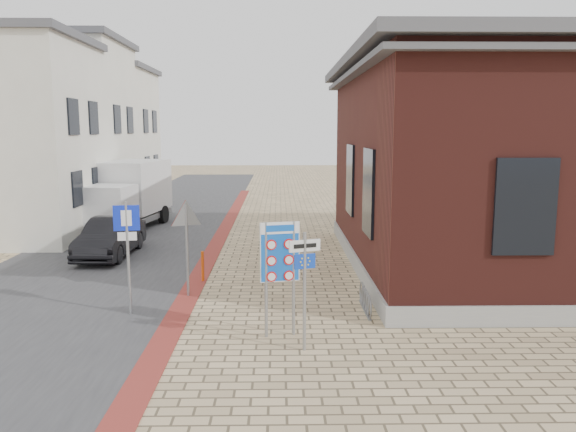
# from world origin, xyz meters

# --- Properties ---
(ground) EXTENTS (120.00, 120.00, 0.00)m
(ground) POSITION_xyz_m (0.00, 0.00, 0.00)
(ground) COLOR tan
(ground) RESTS_ON ground
(road_strip) EXTENTS (7.00, 60.00, 0.02)m
(road_strip) POSITION_xyz_m (-5.50, 15.00, 0.01)
(road_strip) COLOR #38383A
(road_strip) RESTS_ON ground
(curb_strip) EXTENTS (0.60, 40.00, 0.02)m
(curb_strip) POSITION_xyz_m (-2.00, 10.00, 0.01)
(curb_strip) COLOR maroon
(curb_strip) RESTS_ON ground
(brick_building) EXTENTS (13.00, 13.00, 6.80)m
(brick_building) POSITION_xyz_m (8.99, 7.00, 3.49)
(brick_building) COLOR gray
(brick_building) RESTS_ON ground
(townhouse_mid) EXTENTS (7.40, 6.40, 9.10)m
(townhouse_mid) POSITION_xyz_m (-10.99, 18.00, 4.57)
(townhouse_mid) COLOR silver
(townhouse_mid) RESTS_ON ground
(townhouse_far) EXTENTS (7.40, 6.40, 8.30)m
(townhouse_far) POSITION_xyz_m (-10.99, 24.00, 4.17)
(townhouse_far) COLOR silver
(townhouse_far) RESTS_ON ground
(bike_rack) EXTENTS (0.08, 1.80, 0.60)m
(bike_rack) POSITION_xyz_m (2.65, 2.20, 0.26)
(bike_rack) COLOR slate
(bike_rack) RESTS_ON ground
(sedan) EXTENTS (1.58, 4.23, 1.38)m
(sedan) POSITION_xyz_m (-5.55, 8.44, 0.69)
(sedan) COLOR black
(sedan) RESTS_ON ground
(box_truck) EXTENTS (3.19, 6.13, 3.05)m
(box_truck) POSITION_xyz_m (-6.47, 14.27, 1.58)
(box_truck) COLOR slate
(box_truck) RESTS_ON ground
(border_sign) EXTENTS (0.86, 0.24, 2.55)m
(border_sign) POSITION_xyz_m (0.50, 0.50, 1.83)
(border_sign) COLOR gray
(border_sign) RESTS_ON ground
(essen_sign) EXTENTS (0.64, 0.26, 2.48)m
(essen_sign) POSITION_xyz_m (1.00, -0.33, 1.64)
(essen_sign) COLOR gray
(essen_sign) RESTS_ON ground
(parking_sign) EXTENTS (0.62, 0.13, 2.80)m
(parking_sign) POSITION_xyz_m (-3.18, 2.00, 1.94)
(parking_sign) COLOR gray
(parking_sign) RESTS_ON ground
(yield_sign) EXTENTS (0.90, 0.34, 2.61)m
(yield_sign) POSITION_xyz_m (-2.00, 3.50, 2.00)
(yield_sign) COLOR gray
(yield_sign) RESTS_ON ground
(bollard) EXTENTS (0.09, 0.09, 0.93)m
(bollard) POSITION_xyz_m (-1.80, 5.00, 0.46)
(bollard) COLOR #D6480B
(bollard) RESTS_ON ground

